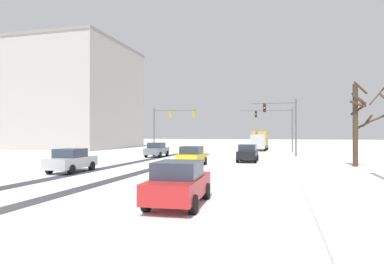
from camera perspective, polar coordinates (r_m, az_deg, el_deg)
ground_plane at (r=13.11m, az=-25.97°, el=-11.83°), size 300.00×300.00×0.00m
wheel_track_left_lane at (r=28.42m, az=-12.30°, el=-5.59°), size 1.10×33.96×0.01m
wheel_track_right_lane at (r=26.90m, az=-5.11°, el=-5.90°), size 0.95×33.96×0.01m
sidewalk_kerb_right at (r=23.91m, az=22.31°, el=-6.44°), size 4.00×33.96×0.12m
traffic_signal_near_right at (r=38.57m, az=15.49°, el=2.28°), size 4.96×0.42×6.50m
traffic_signal_far_right at (r=50.49m, az=14.42°, el=1.85°), size 7.58×0.60×6.50m
traffic_signal_far_left at (r=49.46m, az=-4.05°, el=2.06°), size 6.54×0.65×6.50m
car_grey_lead at (r=37.95m, az=-6.08°, el=-3.04°), size 1.93×4.15×1.62m
car_black_second at (r=31.63m, az=9.54°, el=-3.58°), size 1.86×4.11×1.62m
car_yellow_cab_third at (r=26.83m, az=-0.01°, el=-4.17°), size 1.90×4.13×1.62m
car_silver_fourth at (r=24.18m, az=-20.05°, el=-4.58°), size 1.98×4.17×1.62m
car_red_fifth at (r=12.34m, az=-2.29°, el=-8.73°), size 1.99×4.18×1.62m
box_truck_delivery at (r=53.42m, az=11.58°, el=-1.37°), size 2.45×7.45×3.02m
bare_tree_sidewalk_mid at (r=29.69m, az=26.45°, el=1.60°), size 1.62×1.96×6.74m
office_building_far_left_block at (r=67.81m, az=-22.37°, el=5.47°), size 27.40×20.36×18.84m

